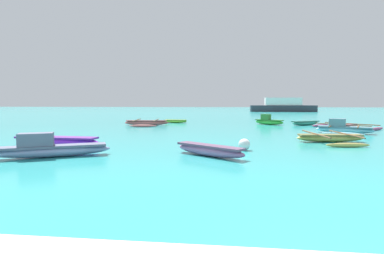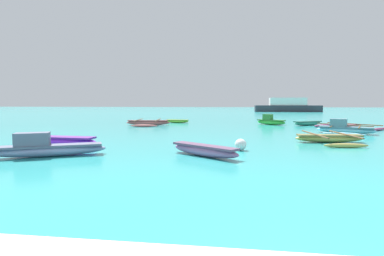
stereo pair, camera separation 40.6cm
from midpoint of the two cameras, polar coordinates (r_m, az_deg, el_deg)
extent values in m
ellipsoid|color=#AD4875|center=(25.17, 26.89, 0.28)|extent=(2.62, 2.54, 0.29)
cube|color=#6C344D|center=(25.16, 26.90, 0.52)|extent=(2.42, 2.35, 0.08)
cylinder|color=brown|center=(25.80, 27.59, 0.72)|extent=(2.88, 3.00, 0.07)
cylinder|color=brown|center=(24.52, 26.18, 0.59)|extent=(2.88, 3.00, 0.07)
ellipsoid|color=#AD4875|center=(26.12, 22.84, 0.47)|extent=(1.84, 1.78, 0.20)
ellipsoid|color=#AD4875|center=(24.36, 31.23, -0.15)|extent=(1.84, 1.78, 0.20)
ellipsoid|color=#828BB8|center=(11.90, -25.98, -3.98)|extent=(3.88, 2.35, 0.42)
cube|color=#545972|center=(11.88, -26.01, -3.18)|extent=(3.58, 2.18, 0.08)
cube|color=#545972|center=(11.91, -28.44, -1.94)|extent=(1.25, 1.00, 0.46)
ellipsoid|color=#CC6160|center=(25.75, -9.10, 0.99)|extent=(3.74, 0.96, 0.42)
cube|color=brown|center=(25.74, -9.10, 1.37)|extent=(3.44, 0.91, 0.08)
cylinder|color=brown|center=(25.62, -7.27, 1.51)|extent=(0.49, 3.75, 0.07)
cylinder|color=brown|center=(25.88, -10.93, 1.50)|extent=(0.49, 3.75, 0.07)
ellipsoid|color=#CC6160|center=(27.62, -8.49, 1.02)|extent=(2.15, 0.44, 0.20)
ellipsoid|color=#CC6160|center=(23.91, -9.80, 0.41)|extent=(2.15, 0.44, 0.20)
ellipsoid|color=#9928DE|center=(14.83, -25.12, -2.29)|extent=(4.15, 1.05, 0.41)
cube|color=#612286|center=(14.81, -25.15, -1.65)|extent=(3.82, 1.00, 0.08)
ellipsoid|color=green|center=(26.93, 14.08, 1.09)|extent=(2.54, 2.03, 0.44)
cube|color=#307630|center=(26.92, 14.08, 1.47)|extent=(2.35, 1.89, 0.08)
cube|color=#307630|center=(27.05, 13.48, 2.09)|extent=(0.93, 0.89, 0.48)
ellipsoid|color=#91E841|center=(28.47, -3.57, 1.29)|extent=(2.26, 0.92, 0.31)
cube|color=#5C8C30|center=(28.47, -3.57, 1.52)|extent=(2.08, 0.88, 0.08)
ellipsoid|color=teal|center=(27.19, 20.36, 0.89)|extent=(2.76, 1.99, 0.37)
cube|color=#286253|center=(27.18, 20.37, 1.19)|extent=(2.55, 1.86, 0.08)
ellipsoid|color=tan|center=(16.15, 24.13, -1.76)|extent=(3.30, 0.92, 0.38)
cube|color=olive|center=(16.14, 24.15, -1.24)|extent=(3.04, 0.87, 0.08)
cylinder|color=brown|center=(16.42, 26.52, -1.01)|extent=(0.36, 3.60, 0.07)
cylinder|color=brown|center=(15.87, 21.71, -1.04)|extent=(0.36, 3.60, 0.07)
ellipsoid|color=tan|center=(17.83, 21.92, -1.39)|extent=(1.90, 0.35, 0.20)
ellipsoid|color=tan|center=(14.53, 26.82, -2.92)|extent=(1.90, 0.35, 0.20)
ellipsoid|color=#83CCE4|center=(21.04, 26.54, -0.32)|extent=(3.40, 2.12, 0.44)
cube|color=slate|center=(21.02, 26.56, 0.17)|extent=(3.14, 1.98, 0.08)
cube|color=slate|center=(21.03, 25.45, 0.98)|extent=(1.15, 1.03, 0.48)
cylinder|color=brown|center=(20.98, 28.61, 0.24)|extent=(1.20, 2.59, 0.07)
cylinder|color=brown|center=(21.08, 24.53, 0.42)|extent=(1.20, 2.59, 0.07)
ellipsoid|color=#83CCE4|center=(22.44, 26.76, -0.33)|extent=(2.21, 1.12, 0.20)
ellipsoid|color=#83CCE4|center=(19.65, 26.26, -0.99)|extent=(2.21, 1.12, 0.20)
ellipsoid|color=#996394|center=(10.87, 2.26, -4.31)|extent=(2.75, 2.22, 0.41)
cube|color=#60435E|center=(10.84, 2.27, -3.45)|extent=(2.54, 2.06, 0.08)
sphere|color=white|center=(12.32, 9.01, -3.12)|extent=(0.47, 0.47, 0.47)
cube|color=#2D333D|center=(65.12, 16.71, 3.57)|extent=(13.20, 2.90, 1.32)
cube|color=white|center=(65.11, 16.74, 4.85)|extent=(7.26, 2.47, 1.58)
camera|label=1|loc=(0.20, -90.59, -0.05)|focal=28.00mm
camera|label=2|loc=(0.20, 89.41, 0.05)|focal=28.00mm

